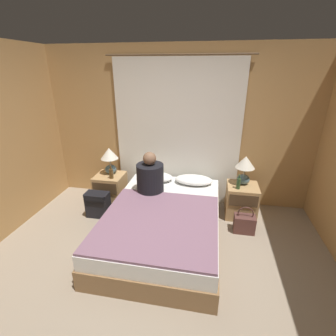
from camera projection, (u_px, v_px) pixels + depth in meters
ground_plane at (148, 285)px, 2.60m from camera, size 16.00×16.00×0.00m
wall_back at (178, 128)px, 3.93m from camera, size 4.37×0.06×2.50m
curtain_panel at (177, 134)px, 3.91m from camera, size 2.20×0.02×2.34m
bed at (164, 223)px, 3.27m from camera, size 1.45×2.09×0.45m
nightstand_left at (111, 189)px, 4.12m from camera, size 0.46×0.45×0.51m
nightstand_right at (241, 201)px, 3.75m from camera, size 0.46×0.45×0.51m
lamp_left at (110, 158)px, 3.98m from camera, size 0.28×0.28×0.45m
lamp_right at (245, 167)px, 3.62m from camera, size 0.28×0.28×0.45m
pillow_left at (155, 177)px, 3.97m from camera, size 0.60×0.35×0.12m
pillow_right at (194, 180)px, 3.86m from camera, size 0.60×0.35×0.12m
blanket_on_bed at (158, 221)px, 2.90m from camera, size 1.39×1.41×0.03m
person_left_in_bed at (150, 177)px, 3.53m from camera, size 0.39×0.39×0.62m
beer_bottle_on_left_stand at (111, 173)px, 3.88m from camera, size 0.07×0.07×0.22m
beer_bottle_on_right_stand at (238, 183)px, 3.54m from camera, size 0.06×0.06×0.22m
backpack_on_floor at (98, 203)px, 3.74m from camera, size 0.35×0.21×0.40m
handbag_on_floor at (244, 223)px, 3.41m from camera, size 0.29×0.18×0.40m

